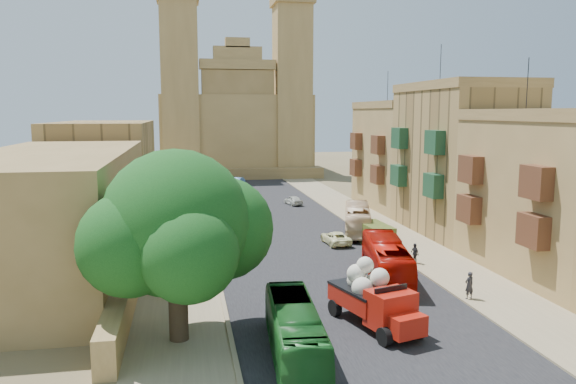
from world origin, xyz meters
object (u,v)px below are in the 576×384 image
object	(u,v)px
bus_cream_east	(357,219)
car_white_b	(293,200)
street_tree_d	(177,175)
car_white_a	(259,215)
ficus_tree	(178,229)
street_tree_c	(176,188)
bus_red_east	(386,260)
car_cream	(336,238)
pedestrian_a	(469,285)
car_blue_a	(240,251)
bus_green_north	(295,331)
car_dkblue	(219,198)
red_truck	(375,298)
street_tree_b	(174,203)
pedestrian_c	(415,253)
street_tree_a	(171,246)
olive_pickup	(375,235)
car_blue_b	(236,182)
church	(235,121)

from	to	relation	value
bus_cream_east	car_white_b	distance (m)	16.94
street_tree_d	car_white_a	bearing A→B (deg)	-60.21
ficus_tree	street_tree_c	bearing A→B (deg)	91.04
bus_red_east	car_cream	world-z (taller)	bus_red_east
bus_cream_east	car_white_a	xyz separation A→B (m)	(-8.14, 7.44, -0.69)
pedestrian_a	car_blue_a	bearing A→B (deg)	-57.65
bus_green_north	car_white_a	bearing A→B (deg)	89.64
bus_green_north	car_dkblue	bearing A→B (deg)	95.25
pedestrian_a	red_truck	bearing A→B (deg)	10.57
street_tree_b	pedestrian_a	distance (m)	24.55
car_cream	pedestrian_c	distance (m)	8.10
street_tree_b	bus_cream_east	size ratio (longest dim) A/B	0.58
car_blue_a	car_white_b	xyz separation A→B (m)	(8.72, 23.54, 0.01)
street_tree_a	pedestrian_c	xyz separation A→B (m)	(17.50, 3.11, -2.04)
olive_pickup	bus_cream_east	world-z (taller)	bus_cream_east
red_truck	olive_pickup	distance (m)	18.25
olive_pickup	bus_cream_east	distance (m)	4.88
olive_pickup	red_truck	bearing A→B (deg)	-109.24
street_tree_d	car_blue_b	bearing A→B (deg)	55.72
street_tree_d	pedestrian_c	world-z (taller)	street_tree_d
car_cream	car_dkblue	bearing A→B (deg)	-73.62
red_truck	car_cream	xyz separation A→B (m)	(2.88, 18.21, -1.01)
pedestrian_c	car_cream	bearing A→B (deg)	-160.72
pedestrian_c	car_dkblue	bearing A→B (deg)	-168.94
ficus_tree	street_tree_b	bearing A→B (deg)	91.67
pedestrian_c	ficus_tree	bearing A→B (deg)	-68.09
street_tree_c	bus_cream_east	world-z (taller)	street_tree_c
street_tree_b	car_cream	bearing A→B (deg)	-8.19
car_blue_a	street_tree_a	bearing A→B (deg)	-113.44
bus_green_north	car_blue_a	xyz separation A→B (m)	(-0.69, 18.10, -0.69)
bus_red_east	bus_cream_east	distance (m)	14.53
car_white_a	car_white_b	size ratio (longest dim) A/B	1.13
red_truck	car_blue_a	distance (m)	16.22
street_tree_b	car_blue_a	world-z (taller)	street_tree_b
street_tree_a	car_blue_b	xyz separation A→B (m)	(8.49, 48.45, -2.11)
bus_red_east	car_white_b	xyz separation A→B (m)	(-0.28, 31.00, -0.79)
street_tree_c	red_truck	world-z (taller)	street_tree_c
red_truck	ficus_tree	bearing A→B (deg)	179.18
car_white_b	pedestrian_c	size ratio (longest dim) A/B	2.17
red_truck	pedestrian_a	bearing A→B (deg)	24.18
bus_green_north	street_tree_d	bearing A→B (deg)	101.27
red_truck	street_tree_b	bearing A→B (deg)	117.52
street_tree_c	pedestrian_c	distance (m)	27.37
ficus_tree	car_dkblue	bearing A→B (deg)	83.91
car_white_a	car_cream	xyz separation A→B (m)	(5.01, -11.31, -0.07)
church	red_truck	xyz separation A→B (m)	(0.49, -74.75, -7.97)
car_white_a	car_dkblue	bearing A→B (deg)	102.03
car_white_a	car_dkblue	world-z (taller)	car_dkblue
bus_green_north	car_white_a	distance (m)	32.51
car_white_b	pedestrian_a	bearing A→B (deg)	83.33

